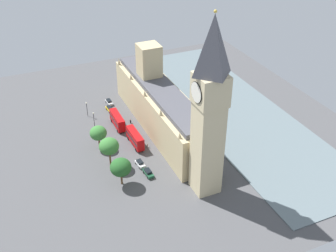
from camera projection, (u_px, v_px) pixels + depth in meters
The scene contains 17 objects.
ground_plane at pixel (157, 128), 146.54m from camera, with size 130.92×130.92×0.00m, color #4C4C4F.
river_thames at pixel (232, 110), 156.98m from camera, with size 35.14×117.82×0.25m, color slate.
parliament_building at pixel (160, 105), 143.74m from camera, with size 13.14×60.92×26.84m.
clock_tower at pixel (209, 107), 105.26m from camera, with size 7.93×7.93×51.83m.
car_silver_trailing at pixel (109, 102), 160.91m from camera, with size 2.01×4.67×1.74m.
car_yellow_cab_under_trees at pixel (110, 109), 156.27m from camera, with size 2.16×4.86×1.74m.
double_decker_bus_near_tower at pixel (117, 120), 146.18m from camera, with size 2.65×10.50×4.75m.
double_decker_bus_far_end at pixel (135, 138), 136.68m from camera, with size 2.86×10.56×4.75m.
car_white_by_river_gate at pixel (140, 163), 127.98m from camera, with size 2.21×4.28×1.74m.
car_dark_green_corner at pixel (148, 173), 124.14m from camera, with size 2.23×4.70×1.74m.
pedestrian_opposite_hall at pixel (147, 146), 136.36m from camera, with size 0.57×0.63×1.50m.
pedestrian_midblock at pixel (130, 121), 149.09m from camera, with size 0.56×0.45×1.56m.
plane_tree_kerbside at pixel (121, 167), 118.01m from camera, with size 6.19×6.19×8.69m.
plane_tree_leading at pixel (98, 133), 133.61m from camera, with size 5.52×5.52×8.04m.
plane_tree_slot_10 at pixel (109, 146), 124.71m from camera, with size 6.09×6.09×9.83m.
street_lamp_slot_11 at pixel (94, 118), 143.49m from camera, with size 0.56×0.56×6.84m.
street_lamp_slot_12 at pixel (87, 106), 151.40m from camera, with size 0.56×0.56×5.82m.
Camera 1 is at (45.80, 114.49, 79.29)m, focal length 44.37 mm.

